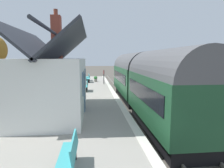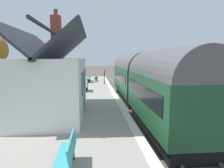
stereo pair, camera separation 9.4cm
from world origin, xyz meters
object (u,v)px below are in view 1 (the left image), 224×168
(train, at_px, (144,80))
(bench_mid_platform, at_px, (86,86))
(bench_near_building, at_px, (70,154))
(planter_by_door, at_px, (96,79))
(bench_platform_end, at_px, (88,77))
(planter_under_sign, at_px, (56,86))
(bench_by_lamp, at_px, (89,78))
(station_building, at_px, (53,83))
(station_sign_board, at_px, (104,73))

(train, relative_size, bench_mid_platform, 11.75)
(bench_near_building, distance_m, planter_by_door, 18.97)
(bench_mid_platform, height_order, bench_platform_end, same)
(planter_under_sign, bearing_deg, bench_by_lamp, -28.28)
(station_building, bearing_deg, bench_by_lamp, -7.11)
(bench_platform_end, height_order, planter_under_sign, bench_platform_end)
(train, distance_m, planter_by_door, 10.38)
(train, height_order, bench_near_building, train)
(train, relative_size, station_building, 2.44)
(station_building, xyz_separation_m, bench_mid_platform, (6.62, -1.50, -1.12))
(train, distance_m, station_building, 6.92)
(bench_by_lamp, bearing_deg, planter_by_door, -64.02)
(bench_near_building, bearing_deg, planter_under_sign, 11.58)
(planter_under_sign, relative_size, station_sign_board, 0.51)
(bench_mid_platform, bearing_deg, station_sign_board, -21.94)
(bench_by_lamp, relative_size, bench_mid_platform, 1.00)
(station_building, xyz_separation_m, bench_platform_end, (14.73, -1.49, -1.12))
(planter_under_sign, bearing_deg, station_building, -170.79)
(bench_by_lamp, bearing_deg, station_building, 172.89)
(bench_mid_platform, distance_m, station_sign_board, 5.02)
(bench_mid_platform, distance_m, planter_by_door, 6.77)
(bench_near_building, height_order, station_sign_board, station_sign_board)
(train, height_order, planter_under_sign, train)
(bench_near_building, distance_m, bench_by_lamp, 18.53)
(bench_near_building, relative_size, planter_by_door, 1.85)
(station_building, xyz_separation_m, bench_near_building, (-5.62, -1.48, -1.12))
(station_building, height_order, bench_platform_end, station_building)
(bench_by_lamp, relative_size, planter_by_door, 1.85)
(train, bearing_deg, planter_by_door, 19.51)
(train, height_order, bench_by_lamp, train)
(planter_by_door, relative_size, station_sign_board, 0.48)
(planter_by_door, bearing_deg, bench_by_lamp, 115.98)
(bench_platform_end, height_order, station_sign_board, station_sign_board)
(bench_near_building, distance_m, planter_under_sign, 13.51)
(bench_by_lamp, height_order, bench_mid_platform, same)
(bench_by_lamp, xyz_separation_m, bench_platform_end, (1.82, 0.12, 0.00))
(station_building, distance_m, bench_platform_end, 14.85)
(station_building, bearing_deg, bench_platform_end, -5.79)
(station_building, distance_m, station_sign_board, 11.73)
(bench_near_building, xyz_separation_m, planter_under_sign, (13.24, 2.71, -0.08))
(station_sign_board, bearing_deg, planter_by_door, 23.16)
(bench_near_building, relative_size, planter_under_sign, 1.76)
(train, bearing_deg, bench_platform_end, 21.62)
(bench_near_building, xyz_separation_m, bench_mid_platform, (12.24, -0.02, 0.00))
(station_building, height_order, planter_under_sign, station_building)
(bench_mid_platform, relative_size, planter_by_door, 1.85)
(planter_by_door, bearing_deg, bench_near_building, 177.02)
(train, height_order, bench_mid_platform, train)
(station_building, distance_m, bench_mid_platform, 6.88)
(train, xyz_separation_m, station_building, (-3.58, 5.92, 0.32))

